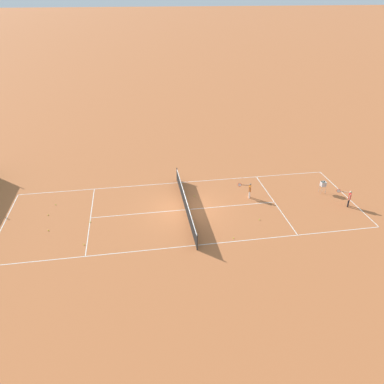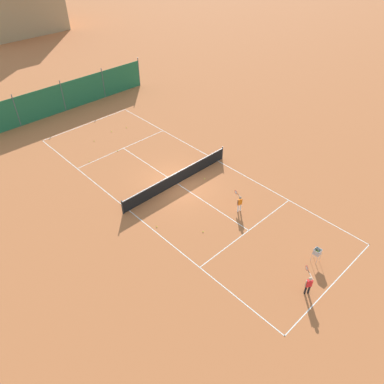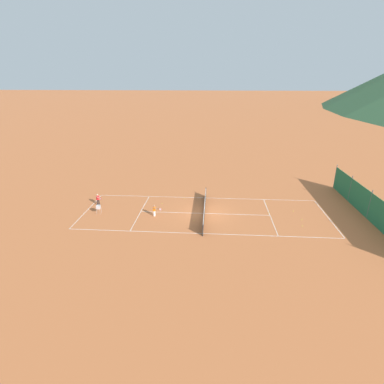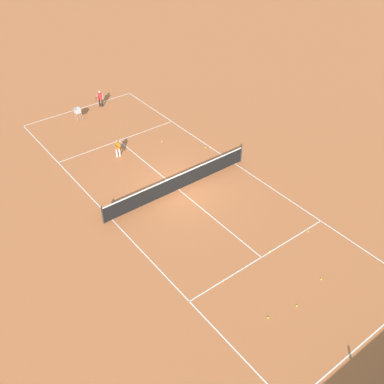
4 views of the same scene
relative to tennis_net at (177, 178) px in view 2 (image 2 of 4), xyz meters
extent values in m
plane|color=#BC6638|center=(0.00, 0.00, -0.50)|extent=(600.00, 600.00, 0.00)
cube|color=white|center=(0.00, 11.90, -0.50)|extent=(8.25, 0.05, 0.01)
cube|color=white|center=(0.00, -11.90, -0.50)|extent=(8.25, 0.05, 0.01)
cube|color=white|center=(-4.10, 0.00, -0.50)|extent=(0.05, 23.85, 0.01)
cube|color=white|center=(4.10, 0.00, -0.50)|extent=(0.05, 23.85, 0.01)
cube|color=white|center=(0.00, 6.40, -0.50)|extent=(8.20, 0.05, 0.01)
cube|color=white|center=(0.00, -6.40, -0.50)|extent=(8.20, 0.05, 0.01)
cube|color=white|center=(0.00, 0.00, -0.50)|extent=(0.05, 12.80, 0.01)
cylinder|color=#2D2D2D|center=(-4.55, 0.00, 0.03)|extent=(0.08, 0.08, 1.06)
cylinder|color=#2D2D2D|center=(4.55, 0.00, 0.03)|extent=(0.08, 0.08, 1.06)
cube|color=black|center=(0.00, 0.00, -0.04)|extent=(9.10, 0.02, 0.91)
cube|color=white|center=(0.00, 0.00, 0.43)|extent=(9.10, 0.04, 0.06)
cube|color=#236B42|center=(0.00, 15.50, 0.80)|extent=(17.20, 0.04, 2.60)
cylinder|color=#59595E|center=(-4.30, 15.50, 0.95)|extent=(0.08, 0.08, 2.90)
cylinder|color=#59595E|center=(0.00, 15.50, 0.95)|extent=(0.08, 0.08, 2.90)
cylinder|color=#59595E|center=(4.30, 15.50, 0.95)|extent=(0.08, 0.08, 2.90)
cylinder|color=#59595E|center=(8.60, 15.50, 0.95)|extent=(0.08, 0.08, 2.90)
cylinder|color=white|center=(0.85, -4.80, -0.23)|extent=(0.10, 0.10, 0.54)
cylinder|color=white|center=(1.01, -4.85, -0.23)|extent=(0.10, 0.10, 0.54)
cube|color=orange|center=(0.93, -4.83, 0.25)|extent=(0.29, 0.22, 0.42)
sphere|color=#A37556|center=(0.93, -4.83, 0.56)|extent=(0.16, 0.16, 0.16)
cylinder|color=#A37556|center=(0.77, -4.78, 0.25)|extent=(0.06, 0.06, 0.42)
cylinder|color=#A37556|center=(1.15, -4.67, 0.41)|extent=(0.18, 0.42, 0.06)
cylinder|color=black|center=(1.24, -4.38, 0.41)|extent=(0.08, 0.19, 0.03)
torus|color=red|center=(1.31, -4.16, 0.41)|extent=(0.10, 0.28, 0.28)
cylinder|color=silver|center=(1.31, -4.16, 0.41)|extent=(0.08, 0.24, 0.25)
cylinder|color=black|center=(-1.46, -11.21, -0.22)|extent=(0.10, 0.10, 0.57)
cylinder|color=black|center=(-1.30, -11.32, -0.22)|extent=(0.10, 0.10, 0.57)
cube|color=red|center=(-1.38, -11.27, 0.29)|extent=(0.32, 0.28, 0.44)
sphere|color=tan|center=(-1.38, -11.27, 0.62)|extent=(0.17, 0.17, 0.17)
cylinder|color=tan|center=(-1.52, -11.17, 0.29)|extent=(0.06, 0.06, 0.44)
cylinder|color=tan|center=(-1.11, -11.18, 0.46)|extent=(0.30, 0.40, 0.06)
cylinder|color=black|center=(-0.93, -10.92, 0.46)|extent=(0.14, 0.18, 0.03)
torus|color=red|center=(-0.80, -10.72, 0.46)|extent=(0.18, 0.25, 0.28)
cylinder|color=silver|center=(-0.80, -10.72, 0.46)|extent=(0.14, 0.21, 0.25)
sphere|color=#CCE033|center=(-0.56, 6.38, -0.47)|extent=(0.07, 0.07, 0.07)
sphere|color=#CCE033|center=(-1.10, 8.90, -0.47)|extent=(0.07, 0.07, 0.07)
sphere|color=#CCE033|center=(1.74, -0.92, -0.47)|extent=(0.07, 0.07, 0.07)
sphere|color=#CCE033|center=(-2.98, 6.57, -0.47)|extent=(0.07, 0.07, 0.07)
sphere|color=#CCE033|center=(-3.79, -2.39, -0.47)|extent=(0.07, 0.07, 0.07)
sphere|color=#CCE033|center=(0.79, 9.24, -0.47)|extent=(0.07, 0.07, 0.07)
sphere|color=#CCE033|center=(2.13, 8.94, -0.47)|extent=(0.07, 0.07, 0.07)
sphere|color=#CCE033|center=(-2.07, -4.61, -0.47)|extent=(0.07, 0.07, 0.07)
cylinder|color=#B7B7BC|center=(0.62, -10.57, -0.22)|extent=(0.02, 0.02, 0.55)
cylinder|color=#B7B7BC|center=(0.96, -10.57, -0.22)|extent=(0.02, 0.02, 0.55)
cylinder|color=#B7B7BC|center=(0.62, -10.23, -0.22)|extent=(0.02, 0.02, 0.55)
cylinder|color=#B7B7BC|center=(0.96, -10.23, -0.22)|extent=(0.02, 0.02, 0.55)
cube|color=#B7B7BC|center=(0.79, -10.40, 0.06)|extent=(0.34, 0.34, 0.02)
cube|color=#B7B7BC|center=(0.79, -10.57, 0.22)|extent=(0.34, 0.02, 0.34)
cube|color=#B7B7BC|center=(0.79, -10.23, 0.22)|extent=(0.34, 0.02, 0.34)
cube|color=#B7B7BC|center=(0.62, -10.40, 0.22)|extent=(0.02, 0.34, 0.34)
cube|color=#B7B7BC|center=(0.96, -10.40, 0.22)|extent=(0.02, 0.34, 0.34)
sphere|color=#CCE033|center=(0.75, -10.42, 0.10)|extent=(0.07, 0.07, 0.07)
sphere|color=#CCE033|center=(0.86, -10.42, 0.10)|extent=(0.07, 0.07, 0.07)
sphere|color=#CCE033|center=(0.90, -10.39, 0.10)|extent=(0.07, 0.07, 0.07)
sphere|color=#CCE033|center=(0.81, -10.34, 0.10)|extent=(0.07, 0.07, 0.07)
sphere|color=#CCE033|center=(0.77, -10.53, 0.10)|extent=(0.07, 0.07, 0.07)
sphere|color=#CCE033|center=(0.90, -10.33, 0.10)|extent=(0.07, 0.07, 0.07)
sphere|color=#CCE033|center=(0.80, -10.28, 0.16)|extent=(0.07, 0.07, 0.07)
sphere|color=#CCE033|center=(0.85, -10.53, 0.16)|extent=(0.07, 0.07, 0.07)
sphere|color=#CCE033|center=(0.85, -10.30, 0.16)|extent=(0.07, 0.07, 0.07)
sphere|color=#CCE033|center=(0.88, -10.34, 0.16)|extent=(0.07, 0.07, 0.07)
sphere|color=#CCE033|center=(0.73, -10.31, 0.16)|extent=(0.07, 0.07, 0.07)
sphere|color=#CCE033|center=(0.87, -10.41, 0.16)|extent=(0.07, 0.07, 0.07)
sphere|color=#CCE033|center=(0.72, -10.47, 0.21)|extent=(0.07, 0.07, 0.07)
sphere|color=#CCE033|center=(0.68, -10.44, 0.21)|extent=(0.07, 0.07, 0.07)
sphere|color=#CCE033|center=(0.66, -10.41, 0.21)|extent=(0.07, 0.07, 0.07)
cube|color=tan|center=(7.84, 43.80, 3.50)|extent=(12.00, 9.00, 8.00)
camera|label=1|loc=(-21.75, 3.14, 12.98)|focal=35.00mm
camera|label=2|loc=(-13.50, -15.68, 15.16)|focal=35.00mm
camera|label=3|loc=(26.91, 0.67, 12.09)|focal=28.00mm
camera|label=4|loc=(11.17, 15.82, 14.26)|focal=42.00mm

